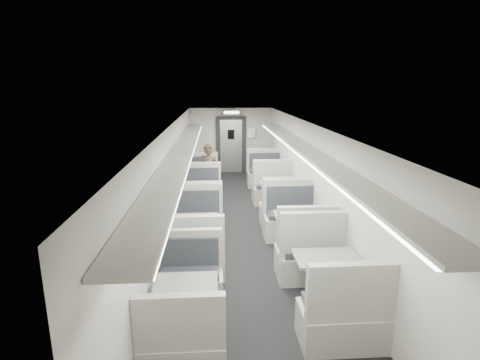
{
  "coord_description": "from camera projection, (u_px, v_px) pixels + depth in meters",
  "views": [
    {
      "loc": [
        -0.59,
        -7.82,
        3.2
      ],
      "look_at": [
        -0.03,
        0.57,
        1.06
      ],
      "focal_mm": 28.0,
      "sensor_mm": 36.0,
      "label": 1
    }
  ],
  "objects": [
    {
      "name": "room",
      "position": [
        243.0,
        180.0,
        8.09
      ],
      "size": [
        3.24,
        12.24,
        2.64
      ],
      "color": "black",
      "rests_on": "ground"
    },
    {
      "name": "booth_left_a",
      "position": [
        202.0,
        180.0,
        11.56
      ],
      "size": [
        0.98,
        1.98,
        1.06
      ],
      "color": "#ACABA2",
      "rests_on": "room"
    },
    {
      "name": "booth_left_b",
      "position": [
        199.0,
        202.0,
        9.2
      ],
      "size": [
        1.1,
        2.24,
        1.2
      ],
      "color": "#ACABA2",
      "rests_on": "room"
    },
    {
      "name": "booth_left_c",
      "position": [
        195.0,
        237.0,
        7.15
      ],
      "size": [
        1.08,
        2.19,
        1.17
      ],
      "color": "#ACABA2",
      "rests_on": "room"
    },
    {
      "name": "booth_left_d",
      "position": [
        187.0,
        305.0,
        4.97
      ],
      "size": [
        0.99,
        2.0,
        1.07
      ],
      "color": "#ACABA2",
      "rests_on": "room"
    },
    {
      "name": "booth_right_a",
      "position": [
        268.0,
        180.0,
        11.33
      ],
      "size": [
        1.11,
        2.26,
        1.21
      ],
      "color": "#ACABA2",
      "rests_on": "room"
    },
    {
      "name": "booth_right_b",
      "position": [
        278.0,
        198.0,
        9.57
      ],
      "size": [
        1.1,
        2.24,
        1.2
      ],
      "color": "#ACABA2",
      "rests_on": "room"
    },
    {
      "name": "booth_right_c",
      "position": [
        299.0,
        234.0,
        7.18
      ],
      "size": [
        1.15,
        2.33,
        1.25
      ],
      "color": "#ACABA2",
      "rests_on": "room"
    },
    {
      "name": "booth_right_d",
      "position": [
        326.0,
        281.0,
        5.5
      ],
      "size": [
        1.12,
        2.27,
        1.21
      ],
      "color": "#ACABA2",
      "rests_on": "room"
    },
    {
      "name": "passenger",
      "position": [
        209.0,
        173.0,
        10.35
      ],
      "size": [
        0.69,
        0.56,
        1.66
      ],
      "primitive_type": "imported",
      "rotation": [
        0.0,
        0.0,
        -0.3
      ],
      "color": "black",
      "rests_on": "room"
    },
    {
      "name": "window_a",
      "position": [
        185.0,
        149.0,
        11.25
      ],
      "size": [
        0.02,
        1.18,
        0.84
      ],
      "primitive_type": "cube",
      "color": "black",
      "rests_on": "room"
    },
    {
      "name": "window_b",
      "position": [
        179.0,
        163.0,
        9.12
      ],
      "size": [
        0.02,
        1.18,
        0.84
      ],
      "primitive_type": "cube",
      "color": "black",
      "rests_on": "room"
    },
    {
      "name": "window_c",
      "position": [
        168.0,
        187.0,
        6.99
      ],
      "size": [
        0.02,
        1.18,
        0.84
      ],
      "primitive_type": "cube",
      "color": "black",
      "rests_on": "room"
    },
    {
      "name": "window_d",
      "position": [
        148.0,
        232.0,
        4.87
      ],
      "size": [
        0.02,
        1.18,
        0.84
      ],
      "primitive_type": "cube",
      "color": "black",
      "rests_on": "room"
    },
    {
      "name": "luggage_rack_left",
      "position": [
        183.0,
        151.0,
        7.55
      ],
      "size": [
        0.46,
        10.4,
        0.09
      ],
      "color": "#ACABA2",
      "rests_on": "room"
    },
    {
      "name": "luggage_rack_right",
      "position": [
        304.0,
        149.0,
        7.71
      ],
      "size": [
        0.46,
        10.4,
        0.09
      ],
      "color": "#ACABA2",
      "rests_on": "room"
    },
    {
      "name": "vestibule_door",
      "position": [
        231.0,
        145.0,
        13.87
      ],
      "size": [
        1.1,
        0.13,
        2.1
      ],
      "color": "black",
      "rests_on": "room"
    },
    {
      "name": "exit_sign",
      "position": [
        231.0,
        112.0,
        13.09
      ],
      "size": [
        0.62,
        0.12,
        0.16
      ],
      "color": "black",
      "rests_on": "room"
    },
    {
      "name": "wall_notice",
      "position": [
        251.0,
        133.0,
        13.79
      ],
      "size": [
        0.32,
        0.02,
        0.4
      ],
      "primitive_type": "cube",
      "color": "white",
      "rests_on": "room"
    }
  ]
}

